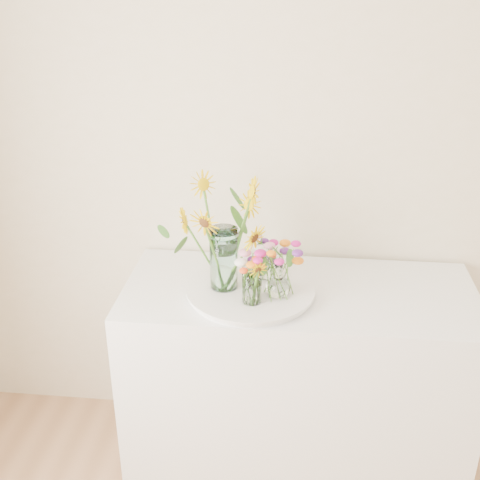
{
  "coord_description": "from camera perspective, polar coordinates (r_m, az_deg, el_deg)",
  "views": [
    {
      "loc": [
        -0.45,
        -0.15,
        2.09
      ],
      "look_at": [
        -0.66,
        1.84,
        1.15
      ],
      "focal_mm": 45.0,
      "sensor_mm": 36.0,
      "label": 1
    }
  ],
  "objects": [
    {
      "name": "wildflower_posy_c",
      "position": [
        2.38,
        2.69,
        -1.48
      ],
      "size": [
        0.19,
        0.19,
        0.2
      ],
      "primitive_type": null,
      "color": "orange",
      "rests_on": "tray"
    },
    {
      "name": "mason_jar",
      "position": [
        2.29,
        -1.56,
        -1.81
      ],
      "size": [
        0.12,
        0.12,
        0.25
      ],
      "primitive_type": "cylinder",
      "rotation": [
        0.0,
        0.0,
        0.08
      ],
      "color": "#B8EFE7",
      "rests_on": "tray"
    },
    {
      "name": "small_vase_c",
      "position": [
        2.4,
        2.66,
        -2.44
      ],
      "size": [
        0.07,
        0.07,
        0.11
      ],
      "primitive_type": "cylinder",
      "rotation": [
        0.0,
        0.0,
        -0.06
      ],
      "color": "white",
      "rests_on": "tray"
    },
    {
      "name": "counter",
      "position": [
        2.65,
        5.26,
        -13.19
      ],
      "size": [
        1.4,
        0.6,
        0.9
      ],
      "primitive_type": "cube",
      "color": "white",
      "rests_on": "ground_plane"
    },
    {
      "name": "wildflower_posy_a",
      "position": [
        2.2,
        1.13,
        -3.59
      ],
      "size": [
        0.17,
        0.17,
        0.21
      ],
      "primitive_type": null,
      "color": "orange",
      "rests_on": "tray"
    },
    {
      "name": "small_vase_b",
      "position": [
        2.27,
        3.66,
        -3.85
      ],
      "size": [
        0.12,
        0.12,
        0.14
      ],
      "primitive_type": null,
      "rotation": [
        0.0,
        0.0,
        0.39
      ],
      "color": "white",
      "rests_on": "tray"
    },
    {
      "name": "tray",
      "position": [
        2.35,
        0.99,
        -4.93
      ],
      "size": [
        0.48,
        0.48,
        0.02
      ],
      "primitive_type": "cylinder",
      "color": "white",
      "rests_on": "counter"
    },
    {
      "name": "small_vase_a",
      "position": [
        2.22,
        1.13,
        -4.61
      ],
      "size": [
        0.09,
        0.09,
        0.12
      ],
      "primitive_type": "cylinder",
      "rotation": [
        0.0,
        0.0,
        0.28
      ],
      "color": "white",
      "rests_on": "tray"
    },
    {
      "name": "sunflower_bouquet",
      "position": [
        2.25,
        -1.59,
        0.43
      ],
      "size": [
        0.64,
        0.64,
        0.45
      ],
      "primitive_type": null,
      "rotation": [
        0.0,
        0.0,
        0.08
      ],
      "color": "#E6BC04",
      "rests_on": "tray"
    },
    {
      "name": "wildflower_posy_b",
      "position": [
        2.24,
        3.69,
        -2.85
      ],
      "size": [
        0.23,
        0.23,
        0.23
      ],
      "primitive_type": null,
      "color": "orange",
      "rests_on": "tray"
    }
  ]
}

